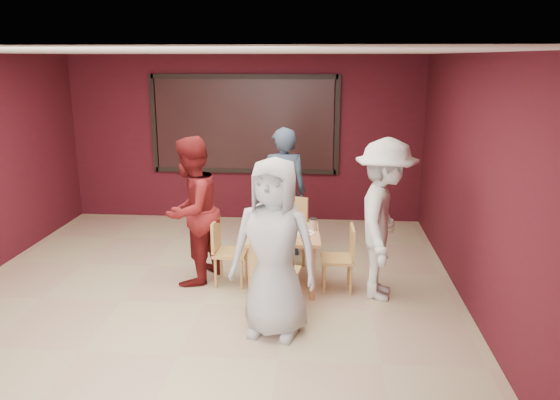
# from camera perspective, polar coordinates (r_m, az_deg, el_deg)

# --- Properties ---
(floor) EXTENTS (7.00, 7.00, 0.00)m
(floor) POSITION_cam_1_polar(r_m,az_deg,el_deg) (6.45, -8.02, -10.72)
(floor) COLOR tan
(floor) RESTS_ON ground
(window_blinds) EXTENTS (3.00, 0.02, 1.50)m
(window_blinds) POSITION_cam_1_polar(r_m,az_deg,el_deg) (9.29, -3.77, 7.87)
(window_blinds) COLOR black
(dining_table) EXTENTS (0.95, 0.95, 0.86)m
(dining_table) POSITION_cam_1_polar(r_m,az_deg,el_deg) (6.59, 0.21, -4.10)
(dining_table) COLOR tan
(dining_table) RESTS_ON floor
(chair_front) EXTENTS (0.53, 0.53, 0.97)m
(chair_front) POSITION_cam_1_polar(r_m,az_deg,el_deg) (5.85, -0.54, -7.38)
(chair_front) COLOR tan
(chair_front) RESTS_ON floor
(chair_back) EXTENTS (0.59, 0.59, 0.95)m
(chair_back) POSITION_cam_1_polar(r_m,az_deg,el_deg) (7.27, 0.84, -3.02)
(chair_back) COLOR tan
(chair_back) RESTS_ON floor
(chair_left) EXTENTS (0.41, 0.41, 0.83)m
(chair_left) POSITION_cam_1_polar(r_m,az_deg,el_deg) (6.79, -5.77, -5.02)
(chair_left) COLOR tan
(chair_left) RESTS_ON floor
(chair_right) EXTENTS (0.40, 0.40, 0.80)m
(chair_right) POSITION_cam_1_polar(r_m,az_deg,el_deg) (6.62, 6.59, -5.69)
(chair_right) COLOR tan
(chair_right) RESTS_ON floor
(diner_front) EXTENTS (1.00, 0.76, 1.83)m
(diner_front) POSITION_cam_1_polar(r_m,az_deg,el_deg) (5.43, -0.61, -5.07)
(diner_front) COLOR #A8A8A8
(diner_front) RESTS_ON floor
(diner_back) EXTENTS (0.73, 0.53, 1.83)m
(diner_back) POSITION_cam_1_polar(r_m,az_deg,el_deg) (7.66, 0.32, 0.84)
(diner_back) COLOR #33435B
(diner_back) RESTS_ON floor
(diner_left) EXTENTS (0.95, 1.07, 1.84)m
(diner_left) POSITION_cam_1_polar(r_m,az_deg,el_deg) (6.79, -9.28, -1.15)
(diner_left) COLOR maroon
(diner_left) RESTS_ON floor
(diner_right) EXTENTS (0.91, 1.32, 1.88)m
(diner_right) POSITION_cam_1_polar(r_m,az_deg,el_deg) (6.38, 10.83, -2.04)
(diner_right) COLOR silver
(diner_right) RESTS_ON floor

